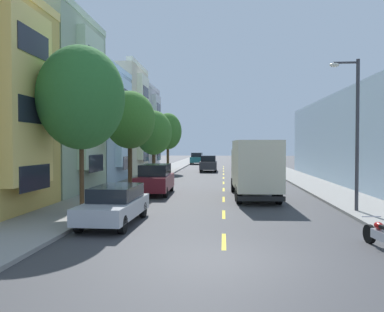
{
  "coord_description": "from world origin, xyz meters",
  "views": [
    {
      "loc": [
        -0.02,
        -10.68,
        3.13
      ],
      "look_at": [
        -2.59,
        21.12,
        2.27
      ],
      "focal_mm": 36.48,
      "sensor_mm": 36.0,
      "label": 1
    }
  ],
  "objects_px": {
    "parked_suv_teal": "(197,158)",
    "parked_suv_burgundy": "(155,179)",
    "moving_charcoal_sedan": "(209,163)",
    "street_tree_nearest": "(81,98)",
    "parked_hatchback_forest": "(254,163)",
    "parked_wagon_silver": "(115,204)",
    "street_tree_third": "(154,133)",
    "delivery_box_truck": "(254,166)",
    "street_lamp": "(354,123)",
    "parked_suv_white": "(252,159)",
    "street_tree_farthest": "(168,131)",
    "parked_motorcycle": "(382,236)",
    "street_tree_second": "(130,120)"
  },
  "relations": [
    {
      "from": "parked_suv_white",
      "to": "parked_suv_burgundy",
      "type": "bearing_deg",
      "value": -103.57
    },
    {
      "from": "street_tree_nearest",
      "to": "parked_suv_burgundy",
      "type": "distance_m",
      "value": 8.93
    },
    {
      "from": "parked_suv_teal",
      "to": "parked_suv_burgundy",
      "type": "height_order",
      "value": "same"
    },
    {
      "from": "street_tree_third",
      "to": "parked_suv_teal",
      "type": "xyz_separation_m",
      "value": [
        1.97,
        29.9,
        -3.31
      ]
    },
    {
      "from": "parked_wagon_silver",
      "to": "parked_suv_white",
      "type": "distance_m",
      "value": 46.4
    },
    {
      "from": "street_tree_nearest",
      "to": "moving_charcoal_sedan",
      "type": "distance_m",
      "value": 30.38
    },
    {
      "from": "street_lamp",
      "to": "parked_suv_burgundy",
      "type": "relative_size",
      "value": 1.43
    },
    {
      "from": "moving_charcoal_sedan",
      "to": "parked_motorcycle",
      "type": "height_order",
      "value": "moving_charcoal_sedan"
    },
    {
      "from": "moving_charcoal_sedan",
      "to": "parked_suv_teal",
      "type": "bearing_deg",
      "value": 98.11
    },
    {
      "from": "parked_hatchback_forest",
      "to": "parked_suv_white",
      "type": "distance_m",
      "value": 6.04
    },
    {
      "from": "street_tree_third",
      "to": "moving_charcoal_sedan",
      "type": "distance_m",
      "value": 12.79
    },
    {
      "from": "parked_suv_teal",
      "to": "moving_charcoal_sedan",
      "type": "height_order",
      "value": "same"
    },
    {
      "from": "street_lamp",
      "to": "parked_wagon_silver",
      "type": "bearing_deg",
      "value": -162.81
    },
    {
      "from": "parked_suv_burgundy",
      "to": "parked_suv_white",
      "type": "distance_m",
      "value": 37.19
    },
    {
      "from": "parked_suv_teal",
      "to": "parked_wagon_silver",
      "type": "bearing_deg",
      "value": -89.92
    },
    {
      "from": "parked_wagon_silver",
      "to": "parked_suv_burgundy",
      "type": "xyz_separation_m",
      "value": [
        -0.03,
        9.43,
        0.18
      ]
    },
    {
      "from": "street_tree_second",
      "to": "street_tree_third",
      "type": "distance_m",
      "value": 9.15
    },
    {
      "from": "street_lamp",
      "to": "parked_suv_burgundy",
      "type": "height_order",
      "value": "street_lamp"
    },
    {
      "from": "street_lamp",
      "to": "parked_suv_teal",
      "type": "bearing_deg",
      "value": 102.5
    },
    {
      "from": "street_tree_nearest",
      "to": "moving_charcoal_sedan",
      "type": "height_order",
      "value": "street_tree_nearest"
    },
    {
      "from": "street_tree_third",
      "to": "delivery_box_truck",
      "type": "relative_size",
      "value": 0.82
    },
    {
      "from": "street_lamp",
      "to": "parked_wagon_silver",
      "type": "distance_m",
      "value": 11.29
    },
    {
      "from": "street_tree_third",
      "to": "parked_wagon_silver",
      "type": "distance_m",
      "value": 20.52
    },
    {
      "from": "street_tree_nearest",
      "to": "parked_wagon_silver",
      "type": "xyz_separation_m",
      "value": [
        2.05,
        -1.86,
        -4.47
      ]
    },
    {
      "from": "street_tree_nearest",
      "to": "parked_hatchback_forest",
      "type": "xyz_separation_m",
      "value": [
        10.67,
        37.68,
        -4.52
      ]
    },
    {
      "from": "parked_hatchback_forest",
      "to": "parked_suv_burgundy",
      "type": "relative_size",
      "value": 0.84
    },
    {
      "from": "street_tree_farthest",
      "to": "street_tree_nearest",
      "type": "bearing_deg",
      "value": -90.0
    },
    {
      "from": "street_tree_nearest",
      "to": "parked_suv_teal",
      "type": "height_order",
      "value": "street_tree_nearest"
    },
    {
      "from": "parked_hatchback_forest",
      "to": "parked_wagon_silver",
      "type": "xyz_separation_m",
      "value": [
        -8.62,
        -39.54,
        0.05
      ]
    },
    {
      "from": "parked_suv_teal",
      "to": "parked_motorcycle",
      "type": "bearing_deg",
      "value": -80.2
    },
    {
      "from": "parked_suv_teal",
      "to": "street_lamp",
      "type": "bearing_deg",
      "value": -77.5
    },
    {
      "from": "street_tree_farthest",
      "to": "moving_charcoal_sedan",
      "type": "bearing_deg",
      "value": 26.98
    },
    {
      "from": "street_tree_third",
      "to": "parked_motorcycle",
      "type": "bearing_deg",
      "value": -64.37
    },
    {
      "from": "parked_suv_teal",
      "to": "parked_suv_white",
      "type": "distance_m",
      "value": 9.83
    },
    {
      "from": "street_tree_third",
      "to": "parked_hatchback_forest",
      "type": "bearing_deg",
      "value": 61.22
    },
    {
      "from": "street_lamp",
      "to": "parked_motorcycle",
      "type": "xyz_separation_m",
      "value": [
        -1.2,
        -6.31,
        -3.74
      ]
    },
    {
      "from": "parked_suv_burgundy",
      "to": "moving_charcoal_sedan",
      "type": "distance_m",
      "value": 22.31
    },
    {
      "from": "delivery_box_truck",
      "to": "street_tree_third",
      "type": "bearing_deg",
      "value": 124.3
    },
    {
      "from": "parked_suv_teal",
      "to": "parked_suv_burgundy",
      "type": "xyz_separation_m",
      "value": [
        0.05,
        -40.58,
        0.0
      ]
    },
    {
      "from": "street_tree_nearest",
      "to": "moving_charcoal_sedan",
      "type": "bearing_deg",
      "value": 81.2
    },
    {
      "from": "street_tree_nearest",
      "to": "street_lamp",
      "type": "distance_m",
      "value": 12.47
    },
    {
      "from": "delivery_box_truck",
      "to": "parked_suv_burgundy",
      "type": "bearing_deg",
      "value": 167.72
    },
    {
      "from": "street_tree_farthest",
      "to": "parked_wagon_silver",
      "type": "bearing_deg",
      "value": -86.0
    },
    {
      "from": "parked_wagon_silver",
      "to": "street_tree_nearest",
      "type": "bearing_deg",
      "value": 137.75
    },
    {
      "from": "delivery_box_truck",
      "to": "parked_wagon_silver",
      "type": "height_order",
      "value": "delivery_box_truck"
    },
    {
      "from": "parked_motorcycle",
      "to": "street_tree_farthest",
      "type": "bearing_deg",
      "value": 109.0
    },
    {
      "from": "parked_hatchback_forest",
      "to": "parked_suv_teal",
      "type": "bearing_deg",
      "value": 129.7
    },
    {
      "from": "street_lamp",
      "to": "parked_motorcycle",
      "type": "relative_size",
      "value": 3.39
    },
    {
      "from": "moving_charcoal_sedan",
      "to": "street_lamp",
      "type": "bearing_deg",
      "value": -74.73
    },
    {
      "from": "parked_suv_teal",
      "to": "parked_hatchback_forest",
      "type": "height_order",
      "value": "parked_suv_teal"
    }
  ]
}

